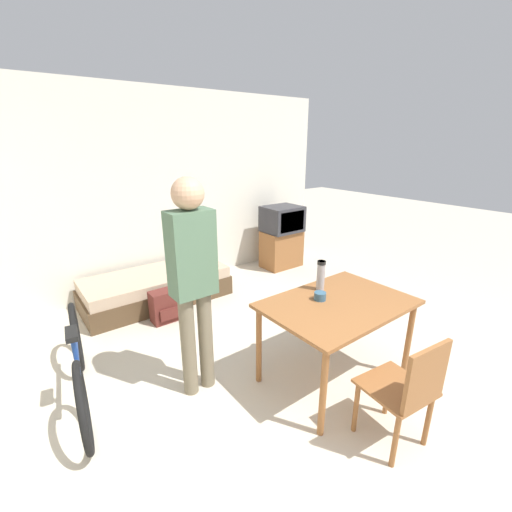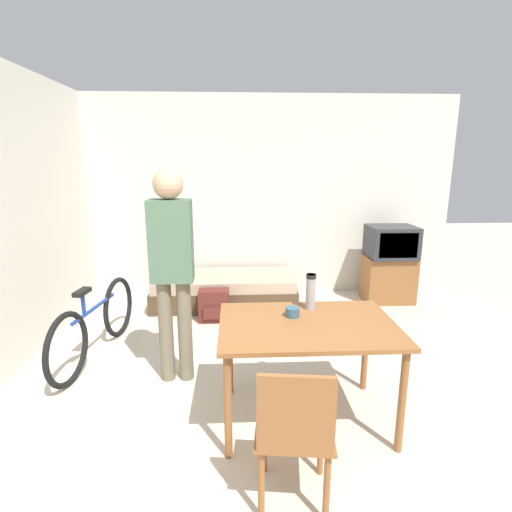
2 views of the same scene
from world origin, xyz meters
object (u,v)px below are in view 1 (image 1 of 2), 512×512
(dining_table, at_px, (337,311))
(mate_bowl, at_px, (320,296))
(daybed, at_px, (157,287))
(thermos_flask, at_px, (321,274))
(backpack, at_px, (166,306))
(wooden_chair, at_px, (408,389))
(bicycle, at_px, (79,365))
(tv, at_px, (282,236))
(person_standing, at_px, (193,274))

(dining_table, distance_m, mate_bowl, 0.19)
(daybed, relative_size, thermos_flask, 6.73)
(dining_table, bearing_deg, mate_bowl, 125.93)
(dining_table, xyz_separation_m, backpack, (-0.76, 1.87, -0.48))
(wooden_chair, height_order, mate_bowl, wooden_chair)
(wooden_chair, distance_m, backpack, 2.72)
(bicycle, xyz_separation_m, thermos_flask, (1.90, -0.78, 0.57))
(wooden_chair, height_order, thermos_flask, thermos_flask)
(tv, xyz_separation_m, dining_table, (-1.53, -2.45, 0.14))
(daybed, xyz_separation_m, wooden_chair, (0.45, -3.20, 0.29))
(dining_table, bearing_deg, thermos_flask, 75.89)
(person_standing, relative_size, thermos_flask, 6.54)
(daybed, relative_size, wooden_chair, 2.14)
(tv, bearing_deg, thermos_flask, -123.95)
(person_standing, distance_m, mate_bowl, 1.08)
(person_standing, bearing_deg, daybed, 78.78)
(person_standing, bearing_deg, mate_bowl, -27.61)
(daybed, relative_size, mate_bowl, 18.35)
(person_standing, bearing_deg, dining_table, -30.91)
(tv, height_order, mate_bowl, tv)
(backpack, bearing_deg, mate_bowl, -69.08)
(dining_table, height_order, person_standing, person_standing)
(daybed, distance_m, wooden_chair, 3.25)
(tv, xyz_separation_m, bicycle, (-3.37, -1.40, -0.20))
(bicycle, relative_size, mate_bowl, 16.16)
(wooden_chair, distance_m, person_standing, 1.70)
(person_standing, distance_m, backpack, 1.56)
(tv, relative_size, backpack, 2.68)
(mate_bowl, bearing_deg, tv, 55.05)
(tv, bearing_deg, mate_bowl, -124.95)
(backpack, bearing_deg, thermos_flask, -62.81)
(wooden_chair, bearing_deg, thermos_flask, 75.78)
(mate_bowl, bearing_deg, daybed, 103.60)
(thermos_flask, height_order, backpack, thermos_flask)
(bicycle, height_order, person_standing, person_standing)
(bicycle, bearing_deg, backpack, 37.43)
(tv, bearing_deg, dining_table, -122.10)
(tv, distance_m, dining_table, 2.89)
(wooden_chair, relative_size, thermos_flask, 3.14)
(backpack, bearing_deg, daybed, 78.94)
(wooden_chair, bearing_deg, bicycle, 132.04)
(tv, height_order, person_standing, person_standing)
(tv, relative_size, dining_table, 0.83)
(wooden_chair, height_order, backpack, wooden_chair)
(tv, bearing_deg, backpack, -165.97)
(bicycle, xyz_separation_m, backpack, (1.08, 0.82, -0.14))
(wooden_chair, bearing_deg, mate_bowl, 83.20)
(daybed, bearing_deg, person_standing, -101.22)
(thermos_flask, bearing_deg, person_standing, 162.56)
(bicycle, xyz_separation_m, mate_bowl, (1.75, -0.93, 0.46))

